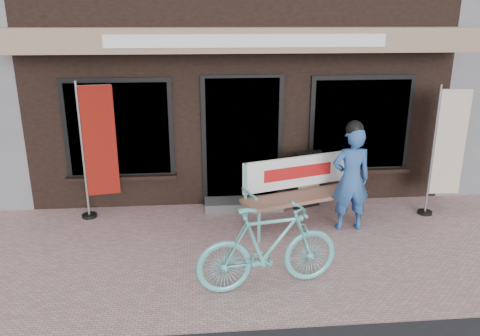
{
  "coord_description": "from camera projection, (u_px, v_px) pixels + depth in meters",
  "views": [
    {
      "loc": [
        -0.71,
        -5.52,
        3.05
      ],
      "look_at": [
        -0.15,
        0.7,
        1.05
      ],
      "focal_mm": 35.0,
      "sensor_mm": 36.0,
      "label": 1
    }
  ],
  "objects": [
    {
      "name": "storefront",
      "position": [
        229.0,
        21.0,
        10.02
      ],
      "size": [
        7.0,
        6.77,
        6.0
      ],
      "color": "black",
      "rests_on": "ground"
    },
    {
      "name": "nobori_red",
      "position": [
        97.0,
        149.0,
        7.25
      ],
      "size": [
        0.65,
        0.28,
        2.18
      ],
      "rotation": [
        0.0,
        0.0,
        0.19
      ],
      "color": "gray",
      "rests_on": "ground"
    },
    {
      "name": "bench",
      "position": [
        301.0,
        186.0,
        7.12
      ],
      "size": [
        1.99,
        1.05,
        1.05
      ],
      "rotation": [
        0.0,
        0.0,
        0.31
      ],
      "color": "#60BCB8",
      "rests_on": "ground"
    },
    {
      "name": "nobori_cream",
      "position": [
        446.0,
        150.0,
        7.33
      ],
      "size": [
        0.62,
        0.24,
        2.11
      ],
      "rotation": [
        0.0,
        0.0,
        -0.06
      ],
      "color": "gray",
      "rests_on": "ground"
    },
    {
      "name": "ground",
      "position": [
        256.0,
        259.0,
        6.23
      ],
      "size": [
        70.0,
        70.0,
        0.0
      ],
      "primitive_type": "plane",
      "color": "#C29594",
      "rests_on": "ground"
    },
    {
      "name": "bicycle",
      "position": [
        268.0,
        247.0,
        5.43
      ],
      "size": [
        1.79,
        0.78,
        1.04
      ],
      "primitive_type": "imported",
      "rotation": [
        0.0,
        0.0,
        1.75
      ],
      "color": "#60BCB8",
      "rests_on": "ground"
    },
    {
      "name": "menu_stand",
      "position": [
        307.0,
        179.0,
        7.78
      ],
      "size": [
        0.49,
        0.26,
        0.97
      ],
      "rotation": [
        0.0,
        0.0,
        0.36
      ],
      "color": "black",
      "rests_on": "ground"
    },
    {
      "name": "person",
      "position": [
        351.0,
        177.0,
        6.88
      ],
      "size": [
        0.58,
        0.38,
        1.68
      ],
      "rotation": [
        0.0,
        0.0,
        0.01
      ],
      "color": "#2D569B",
      "rests_on": "ground"
    }
  ]
}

